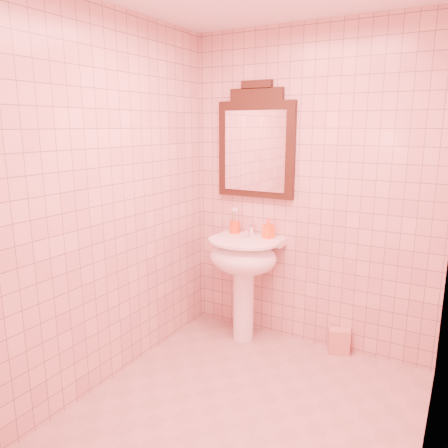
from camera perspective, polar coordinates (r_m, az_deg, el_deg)
The scene contains 8 objects.
floor at distance 2.98m, azimuth 2.67°, elevation -23.46°, with size 2.20×2.20×0.00m, color tan.
back_wall at distance 3.46m, azimuth 11.14°, elevation 4.07°, with size 2.00×0.02×2.50m, color #DBA599.
pedestal_sink at distance 3.56m, azimuth 2.55°, elevation -5.21°, with size 0.58×0.58×0.86m.
faucet at distance 3.61m, azimuth 3.57°, elevation -0.71°, with size 0.04×0.16×0.11m.
mirror at distance 3.57m, azimuth 4.18°, elevation 10.30°, with size 0.66×0.06×0.92m.
toothbrush_cup at distance 3.70m, azimuth 1.43°, elevation -0.39°, with size 0.08×0.08×0.19m.
soap_dispenser at distance 3.55m, azimuth 5.83°, elevation -0.58°, with size 0.07×0.08×0.16m, color #FF5C15.
towel at distance 3.68m, azimuth 14.78°, elevation -14.54°, with size 0.16×0.11×0.20m, color tan.
Camera 1 is at (1.07, -2.15, 1.76)m, focal length 35.00 mm.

